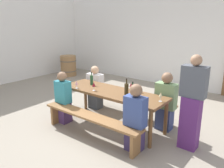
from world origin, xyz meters
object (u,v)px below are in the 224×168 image
at_px(wine_bottle_0, 132,93).
at_px(wine_bottle_1, 126,89).
at_px(bench_near, 90,120).
at_px(wine_glass_0, 94,85).
at_px(wine_glass_2, 77,83).
at_px(wine_bottle_2, 92,80).
at_px(wine_glass_4, 131,85).
at_px(seated_guest_far_1, 165,103).
at_px(standing_host, 192,105).
at_px(wine_glass_1, 161,95).
at_px(seated_guest_far_0, 95,89).
at_px(tasting_table, 112,95).
at_px(seated_guest_near_1, 135,119).
at_px(wine_barrel, 68,66).
at_px(wine_glass_3, 139,87).
at_px(seated_guest_near_0, 63,98).
at_px(bench_far, 130,100).

xyz_separation_m(wine_bottle_0, wine_bottle_1, (-0.22, 0.13, 0.00)).
relative_size(bench_near, wine_glass_0, 12.07).
bearing_deg(wine_bottle_1, wine_glass_2, -166.47).
xyz_separation_m(wine_bottle_2, wine_glass_4, (0.93, 0.18, 0.00)).
relative_size(wine_bottle_2, seated_guest_far_1, 0.25).
bearing_deg(wine_glass_0, bench_near, -55.88).
distance_m(bench_near, wine_glass_4, 1.10).
distance_m(wine_glass_2, standing_host, 2.33).
distance_m(wine_glass_1, seated_guest_far_0, 2.06).
bearing_deg(wine_glass_1, wine_glass_2, -168.70).
bearing_deg(tasting_table, wine_bottle_1, -5.80).
xyz_separation_m(wine_bottle_0, seated_guest_far_1, (0.34, 0.69, -0.31)).
distance_m(wine_glass_4, seated_guest_near_1, 1.03).
xyz_separation_m(seated_guest_far_1, wine_barrel, (-5.02, 1.91, -0.17)).
xyz_separation_m(wine_glass_3, standing_host, (1.10, -0.15, -0.08)).
bearing_deg(seated_guest_near_0, wine_glass_3, -60.41).
bearing_deg(seated_guest_far_1, seated_guest_near_0, -61.03).
bearing_deg(seated_guest_near_1, wine_glass_3, 27.35).
distance_m(wine_glass_1, seated_guest_near_0, 2.07).
bearing_deg(wine_glass_0, wine_bottle_2, 138.74).
bearing_deg(wine_glass_4, seated_guest_near_0, -146.69).
bearing_deg(seated_guest_far_1, wine_glass_0, -60.39).
bearing_deg(wine_glass_1, seated_guest_far_1, 102.68).
relative_size(bench_near, standing_host, 1.34).
bearing_deg(wine_glass_2, wine_glass_0, 14.07).
xyz_separation_m(wine_glass_0, seated_guest_near_0, (-0.60, -0.31, -0.34)).
relative_size(seated_guest_near_0, seated_guest_far_1, 0.95).
relative_size(bench_far, wine_bottle_0, 6.47).
xyz_separation_m(wine_bottle_0, wine_glass_3, (-0.13, 0.45, -0.01)).
xyz_separation_m(wine_glass_0, seated_guest_far_0, (-0.61, 0.72, -0.38)).
relative_size(wine_glass_0, seated_guest_far_1, 0.15).
relative_size(wine_glass_1, seated_guest_near_1, 0.15).
distance_m(bench_far, wine_glass_3, 0.79).
relative_size(wine_glass_3, seated_guest_near_1, 0.14).
bearing_deg(wine_glass_3, seated_guest_near_0, -150.41).
bearing_deg(wine_bottle_1, wine_bottle_2, 172.99).
bearing_deg(tasting_table, seated_guest_far_0, 151.01).
bearing_deg(tasting_table, wine_glass_2, -157.08).
relative_size(wine_bottle_1, seated_guest_near_1, 0.28).
bearing_deg(wine_glass_0, standing_host, 9.85).
xyz_separation_m(wine_bottle_0, standing_host, (0.98, 0.30, -0.09)).
height_order(tasting_table, bench_near, tasting_table).
bearing_deg(wine_bottle_0, wine_barrel, 150.95).
xyz_separation_m(wine_bottle_1, wine_glass_4, (-0.10, 0.31, -0.01)).
relative_size(bench_far, wine_glass_4, 13.42).
bearing_deg(wine_bottle_2, tasting_table, -7.73).
bearing_deg(wine_glass_2, standing_host, 10.59).
bearing_deg(wine_barrel, standing_host, -22.11).
height_order(wine_glass_1, wine_glass_4, wine_glass_1).
xyz_separation_m(bench_far, standing_host, (1.58, -0.54, 0.42)).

